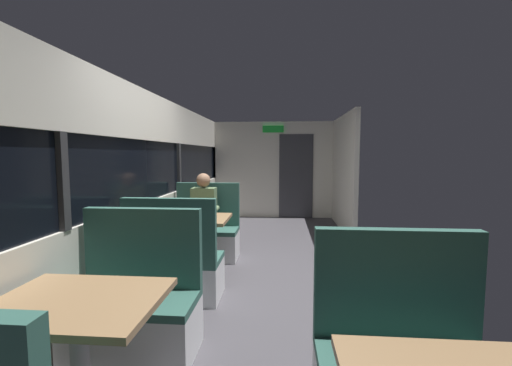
{
  "coord_description": "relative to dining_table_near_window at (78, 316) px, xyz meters",
  "views": [
    {
      "loc": [
        0.22,
        -3.75,
        1.53
      ],
      "look_at": [
        -0.19,
        1.46,
        1.07
      ],
      "focal_mm": 23.12,
      "sensor_mm": 36.0,
      "label": 1
    }
  ],
  "objects": [
    {
      "name": "bench_mid_window_facing_end",
      "position": [
        0.0,
        1.64,
        -0.31
      ],
      "size": [
        0.95,
        0.5,
        1.1
      ],
      "color": "silver",
      "rests_on": "ground_plane"
    },
    {
      "name": "dining_table_mid_window",
      "position": [
        0.0,
        2.34,
        0.0
      ],
      "size": [
        0.9,
        0.7,
        0.74
      ],
      "color": "#9E9EA3",
      "rests_on": "ground_plane"
    },
    {
      "name": "carriage_end_bulkhead",
      "position": [
        0.95,
        6.28,
        0.5
      ],
      "size": [
        2.9,
        0.11,
        2.3
      ],
      "color": "beige",
      "rests_on": "ground_plane"
    },
    {
      "name": "ground_plane",
      "position": [
        0.89,
        2.09,
        -0.65
      ],
      "size": [
        3.3,
        9.2,
        0.02
      ],
      "primitive_type": "cube",
      "color": "#423F44"
    },
    {
      "name": "carriage_window_panel_left",
      "position": [
        -0.56,
        2.09,
        0.47
      ],
      "size": [
        0.09,
        8.48,
        2.3
      ],
      "color": "beige",
      "rests_on": "ground_plane"
    },
    {
      "name": "carriage_aisle_panel_right",
      "position": [
        2.34,
        5.09,
        0.51
      ],
      "size": [
        0.08,
        2.4,
        2.3
      ],
      "primitive_type": "cube",
      "color": "beige",
      "rests_on": "ground_plane"
    },
    {
      "name": "bench_near_window_facing_entry",
      "position": [
        0.0,
        0.7,
        -0.31
      ],
      "size": [
        0.95,
        0.5,
        1.1
      ],
      "color": "silver",
      "rests_on": "ground_plane"
    },
    {
      "name": "seated_passenger",
      "position": [
        0.0,
        2.97,
        -0.1
      ],
      "size": [
        0.47,
        0.55,
        1.26
      ],
      "color": "#26262D",
      "rests_on": "ground_plane"
    },
    {
      "name": "dining_table_near_window",
      "position": [
        0.0,
        0.0,
        0.0
      ],
      "size": [
        0.9,
        0.7,
        0.74
      ],
      "color": "#9E9EA3",
      "rests_on": "ground_plane"
    },
    {
      "name": "bench_mid_window_facing_entry",
      "position": [
        0.0,
        3.04,
        -0.31
      ],
      "size": [
        0.95,
        0.5,
        1.1
      ],
      "color": "silver",
      "rests_on": "ground_plane"
    }
  ]
}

